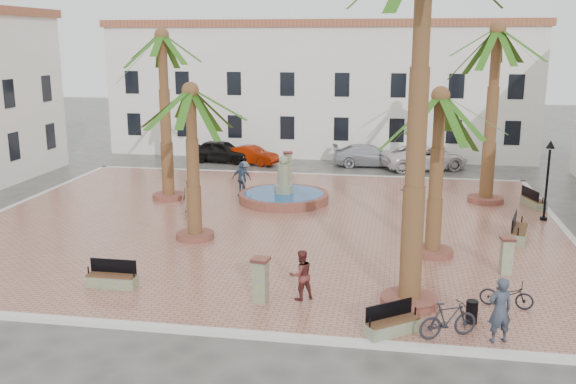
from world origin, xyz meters
name	(u,v)px	position (x,y,z in m)	size (l,w,h in m)	color
ground	(266,226)	(0.00, 0.00, 0.00)	(120.00, 120.00, 0.00)	#56544F
plaza	(266,224)	(0.00, 0.00, 0.07)	(26.00, 22.00, 0.15)	#B0705B
kerb_n	(302,175)	(0.00, 11.00, 0.08)	(26.30, 0.30, 0.16)	silver
kerb_s	(189,330)	(0.00, -11.00, 0.08)	(26.30, 0.30, 0.16)	silver
kerb_e	(571,239)	(13.00, 0.00, 0.08)	(0.30, 22.30, 0.16)	silver
kerb_w	(3,211)	(-13.00, 0.00, 0.08)	(0.30, 22.30, 0.16)	silver
building_north	(321,87)	(0.00, 19.99, 4.77)	(30.40, 7.40, 9.50)	white
fountain	(284,195)	(0.11, 3.93, 0.47)	(4.56, 4.56, 2.36)	#924D3E
palm_nw	(163,54)	(-5.87, 3.52, 7.46)	(5.39, 5.39, 8.59)	#924D3E
palm_sw	(191,111)	(-2.42, -2.78, 5.42)	(5.11, 5.11, 6.41)	#924D3E
palm_e	(439,118)	(7.16, -3.25, 5.40)	(5.12, 5.12, 6.40)	#924D3E
palm_ne	(496,50)	(10.21, 5.55, 7.68)	(5.75, 5.75, 8.89)	#924D3E
bench_s	(112,279)	(-3.51, -8.42, 0.40)	(1.71, 0.53, 0.90)	gray
bench_se	(392,325)	(5.74, -10.39, 0.40)	(1.61, 1.39, 0.87)	gray
bench_e	(519,233)	(10.76, -0.74, 0.44)	(1.06, 2.05, 1.04)	gray
bench_ne	(533,202)	(12.38, 4.88, 0.41)	(1.03, 1.86, 0.94)	gray
lamppost_s	(414,204)	(6.27, -6.93, 3.06)	(0.47, 0.47, 4.29)	black
lamppost_e	(548,166)	(12.40, 2.52, 2.64)	(0.40, 0.40, 3.68)	black
bollard_se	(261,279)	(1.65, -8.84, 0.90)	(0.59, 0.59, 1.46)	gray
bollard_n	(288,164)	(-0.68, 9.73, 0.96)	(0.66, 0.66, 1.55)	gray
bollard_e	(507,255)	(9.60, -4.91, 0.83)	(0.52, 0.52, 1.32)	gray
litter_bin	(472,312)	(8.00, -9.27, 0.49)	(0.35, 0.35, 0.67)	black
cyclist_a	(500,310)	(8.58, -10.40, 1.08)	(0.68, 0.44, 1.85)	#333A49
bicycle_a	(507,294)	(9.16, -7.95, 0.57)	(0.55, 1.59, 0.83)	black
cyclist_b	(301,275)	(2.85, -8.37, 0.96)	(0.79, 0.61, 1.62)	maroon
bicycle_b	(448,320)	(7.24, -10.36, 0.68)	(0.49, 1.75, 1.05)	black
pedestrian_fountain_a	(191,195)	(-3.71, 0.70, 1.08)	(0.91, 0.59, 1.86)	#9F8665
pedestrian_fountain_b	(242,179)	(-2.32, 4.88, 1.03)	(1.04, 0.43, 1.77)	#344862
pedestrian_north	(244,178)	(-2.22, 5.10, 1.04)	(1.15, 0.66, 1.78)	#505055
pedestrian_east	(409,194)	(6.33, 3.00, 0.99)	(1.56, 0.50, 1.68)	gray
car_black	(222,151)	(-6.11, 14.60, 0.75)	(1.78, 4.42, 1.50)	black
car_red	(252,155)	(-3.92, 14.21, 0.61)	(1.29, 3.71, 1.22)	#8E1901
car_silver	(370,155)	(3.92, 14.89, 0.71)	(1.98, 4.88, 1.42)	#B8B9C2
car_white	(424,157)	(7.44, 14.39, 0.77)	(2.56, 5.55, 1.54)	silver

